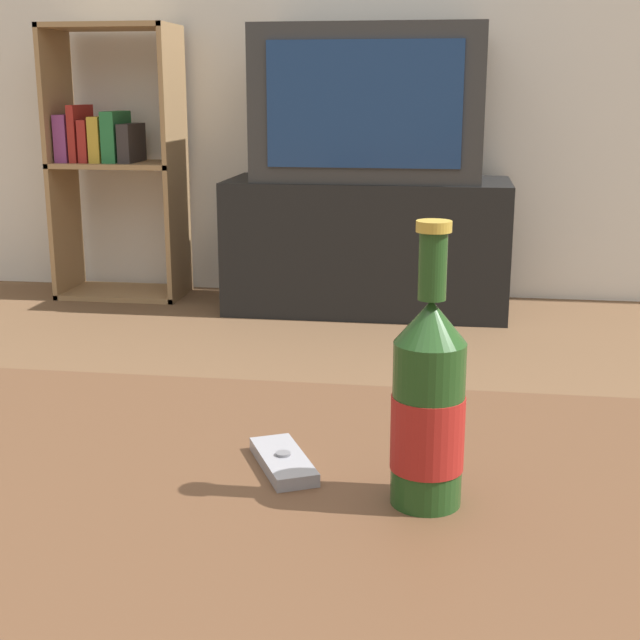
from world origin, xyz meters
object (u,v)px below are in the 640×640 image
at_px(cell_phone, 283,461).
at_px(bookshelf, 112,156).
at_px(television, 369,104).
at_px(beer_bottle, 428,406).
at_px(tv_stand, 367,245).

bearing_deg(cell_phone, bookshelf, 88.29).
relative_size(television, beer_bottle, 3.13).
distance_m(bookshelf, beer_bottle, 3.10).
xyz_separation_m(television, beer_bottle, (0.31, -2.67, -0.24)).
bearing_deg(beer_bottle, tv_stand, 96.65).
bearing_deg(bookshelf, tv_stand, -4.97).
xyz_separation_m(tv_stand, cell_phone, (0.16, -2.62, 0.21)).
distance_m(bookshelf, cell_phone, 2.98).
height_order(tv_stand, bookshelf, bookshelf).
relative_size(beer_bottle, cell_phone, 2.19).
distance_m(television, cell_phone, 2.64).
height_order(tv_stand, cell_phone, tv_stand).
distance_m(television, bookshelf, 1.10).
relative_size(tv_stand, beer_bottle, 3.99).
height_order(bookshelf, cell_phone, bookshelf).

